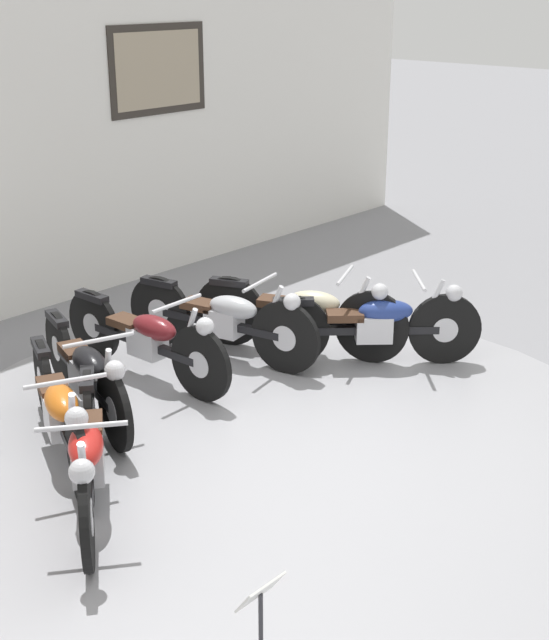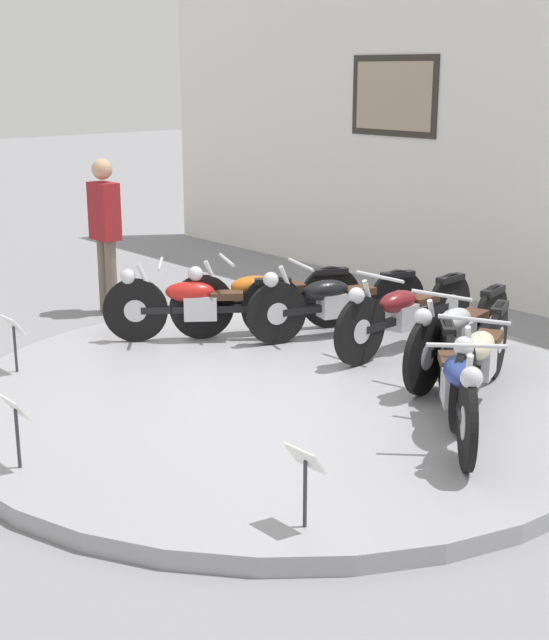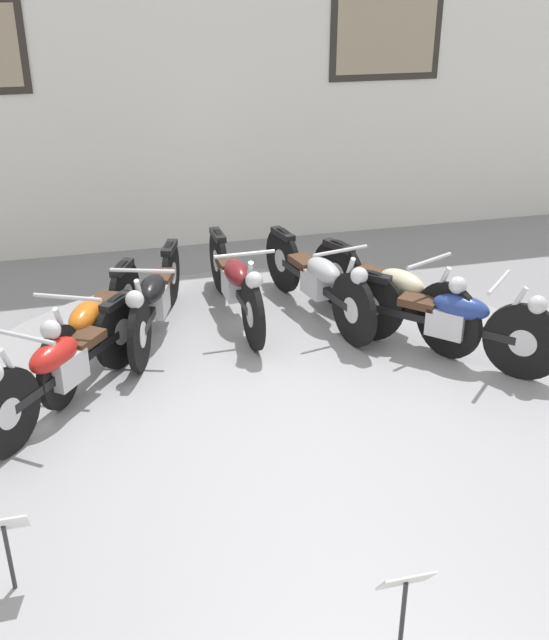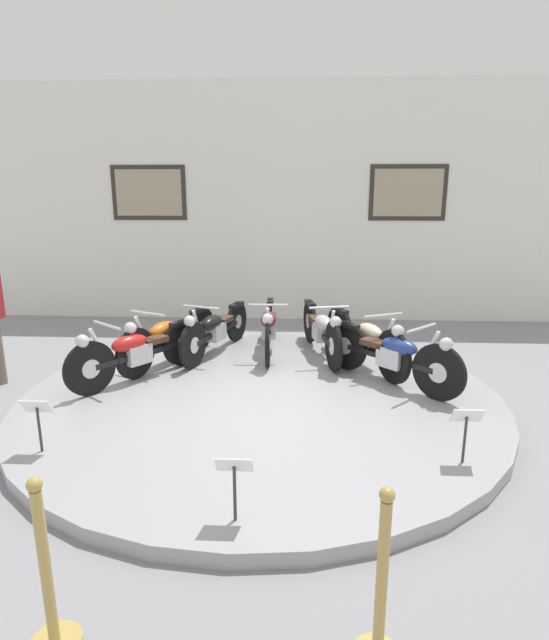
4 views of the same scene
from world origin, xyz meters
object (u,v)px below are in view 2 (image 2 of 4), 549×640
object	(u,v)px
motorcycle_black	(335,300)
info_placard_front_left	(14,332)
motorcycle_maroon	(404,311)
motorcycle_cream	(481,356)
motorcycle_red	(200,303)
motorcycle_orange	(264,296)
info_placard_front_right	(305,469)
motorcycle_blue	(457,382)
visitor_standing	(105,226)
info_placard_front_centre	(16,417)
motorcycle_silver	(458,331)

from	to	relation	value
motorcycle_black	info_placard_front_left	world-z (taller)	motorcycle_black
motorcycle_maroon	info_placard_front_left	size ratio (longest dim) A/B	3.89
motorcycle_cream	motorcycle_red	bearing A→B (deg)	-167.71
motorcycle_orange	info_placard_front_left	bearing A→B (deg)	-102.53
info_placard_front_right	motorcycle_blue	bearing A→B (deg)	99.60
motorcycle_blue	info_placard_front_left	world-z (taller)	motorcycle_blue
visitor_standing	motorcycle_maroon	bearing A→B (deg)	17.97
motorcycle_orange	motorcycle_black	world-z (taller)	motorcycle_orange
motorcycle_maroon	info_placard_front_centre	size ratio (longest dim) A/B	3.89
info_placard_front_centre	visitor_standing	size ratio (longest dim) A/B	0.29
motorcycle_black	info_placard_front_centre	bearing A→B (deg)	-78.59
motorcycle_maroon	info_placard_front_left	xyz separation A→B (m)	(-1.86, -3.05, -0.02)
motorcycle_cream	motorcycle_maroon	bearing A→B (deg)	154.95
motorcycle_orange	info_placard_front_right	bearing A→B (deg)	-37.40
motorcycle_silver	visitor_standing	distance (m)	4.36
info_placard_front_centre	motorcycle_blue	bearing A→B (deg)	60.02
motorcycle_silver	motorcycle_red	bearing A→B (deg)	-154.96
motorcycle_orange	motorcycle_maroon	world-z (taller)	motorcycle_orange
motorcycle_red	info_placard_front_left	xyz separation A→B (m)	(-0.31, -1.81, -0.02)
motorcycle_orange	visitor_standing	distance (m)	2.27
motorcycle_orange	info_placard_front_right	size ratio (longest dim) A/B	3.58
motorcycle_red	info_placard_front_right	world-z (taller)	motorcycle_red
motorcycle_maroon	visitor_standing	world-z (taller)	visitor_standing
motorcycle_cream	info_placard_front_left	size ratio (longest dim) A/B	3.63
motorcycle_maroon	motorcycle_orange	bearing A→B (deg)	-154.98
motorcycle_cream	motorcycle_silver	bearing A→B (deg)	141.28
motorcycle_orange	motorcycle_maroon	distance (m)	1.46
motorcycle_orange	info_placard_front_right	xyz separation A→B (m)	(3.18, -2.43, -0.02)
visitor_standing	motorcycle_cream	bearing A→B (deg)	6.08
motorcycle_black	motorcycle_maroon	world-z (taller)	motorcycle_maroon
motorcycle_cream	info_placard_front_right	distance (m)	2.49
motorcycle_orange	motorcycle_maroon	size ratio (longest dim) A/B	0.92
motorcycle_red	visitor_standing	distance (m)	1.99
motorcycle_black	info_placard_front_right	world-z (taller)	motorcycle_black
motorcycle_red	motorcycle_blue	xyz separation A→B (m)	(3.11, 0.00, 0.01)
motorcycle_red	motorcycle_cream	bearing A→B (deg)	12.29
motorcycle_blue	info_placard_front_left	xyz separation A→B (m)	(-3.42, -1.81, -0.02)
motorcycle_orange	motorcycle_silver	distance (m)	2.13
motorcycle_orange	motorcycle_cream	world-z (taller)	motorcycle_cream
motorcycle_maroon	motorcycle_blue	size ratio (longest dim) A/B	1.35
info_placard_front_right	visitor_standing	xyz separation A→B (m)	(-5.34, 1.92, 0.51)
motorcycle_maroon	motorcycle_silver	world-z (taller)	motorcycle_silver
motorcycle_silver	motorcycle_cream	xyz separation A→B (m)	(0.56, -0.45, 0.00)
motorcycle_orange	motorcycle_blue	bearing A→B (deg)	-12.18
info_placard_front_left	info_placard_front_centre	size ratio (longest dim) A/B	1.00
motorcycle_orange	motorcycle_cream	size ratio (longest dim) A/B	0.99
motorcycle_red	visitor_standing	bearing A→B (deg)	176.56
motorcycle_maroon	visitor_standing	bearing A→B (deg)	-162.03
motorcycle_red	motorcycle_silver	size ratio (longest dim) A/B	0.81
visitor_standing	info_placard_front_centre	bearing A→B (deg)	-38.95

